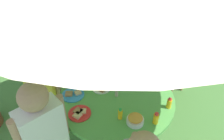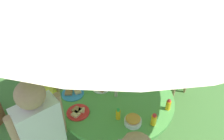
{
  "view_description": "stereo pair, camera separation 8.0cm",
  "coord_description": "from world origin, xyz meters",
  "px_view_note": "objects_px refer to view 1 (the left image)",
  "views": [
    {
      "loc": [
        -0.52,
        -1.64,
        2.3
      ],
      "look_at": [
        -0.01,
        0.16,
        0.98
      ],
      "focal_mm": 33.65,
      "sensor_mm": 36.0,
      "label": 1
    },
    {
      "loc": [
        -0.44,
        -1.66,
        2.3
      ],
      "look_at": [
        -0.01,
        0.16,
        0.98
      ],
      "focal_mm": 33.65,
      "sensor_mm": 36.0,
      "label": 2
    }
  ],
  "objects_px": {
    "wooden_chair": "(172,60)",
    "plate_front_edge": "(73,94)",
    "child_in_blue_shirt": "(95,54)",
    "child_in_white_shirt": "(43,130)",
    "dome_tent": "(112,21)",
    "juice_bottle_far_right": "(169,103)",
    "plate_mid_right": "(79,113)",
    "garden_table": "(116,105)",
    "plate_far_left": "(101,88)",
    "juice_bottle_near_left": "(87,80)",
    "juice_bottle_center_front": "(120,114)",
    "snack_bowl": "(135,120)",
    "cup_near": "(144,70)",
    "juice_bottle_near_right": "(108,69)",
    "cup_far": "(121,78)",
    "child_in_yellow_shirt": "(40,77)",
    "juice_bottle_center_back": "(156,118)"
  },
  "relations": [
    {
      "from": "plate_mid_right",
      "to": "juice_bottle_near_left",
      "type": "height_order",
      "value": "juice_bottle_near_left"
    },
    {
      "from": "wooden_chair",
      "to": "plate_mid_right",
      "type": "relative_size",
      "value": 4.46
    },
    {
      "from": "plate_mid_right",
      "to": "juice_bottle_far_right",
      "type": "xyz_separation_m",
      "value": [
        0.9,
        -0.16,
        0.05
      ]
    },
    {
      "from": "garden_table",
      "to": "wooden_chair",
      "type": "relative_size",
      "value": 1.24
    },
    {
      "from": "plate_front_edge",
      "to": "juice_bottle_near_right",
      "type": "xyz_separation_m",
      "value": [
        0.49,
        0.31,
        0.04
      ]
    },
    {
      "from": "snack_bowl",
      "to": "juice_bottle_near_left",
      "type": "height_order",
      "value": "juice_bottle_near_left"
    },
    {
      "from": "juice_bottle_near_right",
      "to": "juice_bottle_far_right",
      "type": "xyz_separation_m",
      "value": [
        0.44,
        -0.76,
        0.01
      ]
    },
    {
      "from": "plate_front_edge",
      "to": "plate_mid_right",
      "type": "height_order",
      "value": "same"
    },
    {
      "from": "garden_table",
      "to": "plate_far_left",
      "type": "relative_size",
      "value": 6.01
    },
    {
      "from": "wooden_chair",
      "to": "juice_bottle_center_back",
      "type": "height_order",
      "value": "wooden_chair"
    },
    {
      "from": "dome_tent",
      "to": "juice_bottle_near_left",
      "type": "relative_size",
      "value": 17.65
    },
    {
      "from": "snack_bowl",
      "to": "plate_mid_right",
      "type": "bearing_deg",
      "value": 152.83
    },
    {
      "from": "child_in_blue_shirt",
      "to": "dome_tent",
      "type": "bearing_deg",
      "value": 150.25
    },
    {
      "from": "snack_bowl",
      "to": "cup_far",
      "type": "height_order",
      "value": "snack_bowl"
    },
    {
      "from": "child_in_yellow_shirt",
      "to": "plate_far_left",
      "type": "bearing_deg",
      "value": 7.06
    },
    {
      "from": "plate_front_edge",
      "to": "juice_bottle_far_right",
      "type": "xyz_separation_m",
      "value": [
        0.92,
        -0.46,
        0.05
      ]
    },
    {
      "from": "cup_near",
      "to": "plate_front_edge",
      "type": "bearing_deg",
      "value": -168.71
    },
    {
      "from": "child_in_blue_shirt",
      "to": "garden_table",
      "type": "bearing_deg",
      "value": 0.0
    },
    {
      "from": "plate_mid_right",
      "to": "juice_bottle_center_front",
      "type": "bearing_deg",
      "value": -23.52
    },
    {
      "from": "child_in_blue_shirt",
      "to": "snack_bowl",
      "type": "bearing_deg",
      "value": 1.97
    },
    {
      "from": "juice_bottle_center_front",
      "to": "juice_bottle_near_right",
      "type": "bearing_deg",
      "value": 83.57
    },
    {
      "from": "dome_tent",
      "to": "child_in_blue_shirt",
      "type": "xyz_separation_m",
      "value": [
        -0.56,
        -1.06,
        -0.03
      ]
    },
    {
      "from": "cup_far",
      "to": "cup_near",
      "type": "bearing_deg",
      "value": 12.57
    },
    {
      "from": "child_in_white_shirt",
      "to": "plate_mid_right",
      "type": "distance_m",
      "value": 0.42
    },
    {
      "from": "dome_tent",
      "to": "juice_bottle_center_front",
      "type": "relative_size",
      "value": 18.01
    },
    {
      "from": "juice_bottle_near_right",
      "to": "cup_far",
      "type": "distance_m",
      "value": 0.22
    },
    {
      "from": "juice_bottle_near_right",
      "to": "juice_bottle_far_right",
      "type": "bearing_deg",
      "value": -60.2
    },
    {
      "from": "wooden_chair",
      "to": "child_in_white_shirt",
      "type": "bearing_deg",
      "value": -92.6
    },
    {
      "from": "dome_tent",
      "to": "plate_far_left",
      "type": "height_order",
      "value": "dome_tent"
    },
    {
      "from": "plate_far_left",
      "to": "cup_near",
      "type": "height_order",
      "value": "cup_near"
    },
    {
      "from": "child_in_blue_shirt",
      "to": "plate_front_edge",
      "type": "xyz_separation_m",
      "value": [
        -0.43,
        -0.81,
        0.02
      ]
    },
    {
      "from": "wooden_chair",
      "to": "plate_front_edge",
      "type": "height_order",
      "value": "wooden_chair"
    },
    {
      "from": "garden_table",
      "to": "juice_bottle_far_right",
      "type": "distance_m",
      "value": 0.59
    },
    {
      "from": "juice_bottle_near_left",
      "to": "juice_bottle_far_right",
      "type": "height_order",
      "value": "juice_bottle_near_left"
    },
    {
      "from": "snack_bowl",
      "to": "dome_tent",
      "type": "bearing_deg",
      "value": 79.18
    },
    {
      "from": "dome_tent",
      "to": "juice_bottle_near_left",
      "type": "height_order",
      "value": "dome_tent"
    },
    {
      "from": "child_in_blue_shirt",
      "to": "child_in_white_shirt",
      "type": "height_order",
      "value": "child_in_white_shirt"
    },
    {
      "from": "wooden_chair",
      "to": "cup_near",
      "type": "height_order",
      "value": "wooden_chair"
    },
    {
      "from": "child_in_yellow_shirt",
      "to": "plate_front_edge",
      "type": "relative_size",
      "value": 5.41
    },
    {
      "from": "cup_far",
      "to": "child_in_blue_shirt",
      "type": "bearing_deg",
      "value": 102.83
    },
    {
      "from": "garden_table",
      "to": "snack_bowl",
      "type": "relative_size",
      "value": 7.65
    },
    {
      "from": "dome_tent",
      "to": "juice_bottle_far_right",
      "type": "relative_size",
      "value": 18.06
    },
    {
      "from": "plate_mid_right",
      "to": "cup_far",
      "type": "xyz_separation_m",
      "value": [
        0.56,
        0.41,
        0.02
      ]
    },
    {
      "from": "plate_far_left",
      "to": "plate_mid_right",
      "type": "relative_size",
      "value": 0.92
    },
    {
      "from": "snack_bowl",
      "to": "juice_bottle_near_left",
      "type": "bearing_deg",
      "value": 116.12
    },
    {
      "from": "cup_far",
      "to": "child_in_yellow_shirt",
      "type": "bearing_deg",
      "value": 169.75
    },
    {
      "from": "child_in_blue_shirt",
      "to": "child_in_white_shirt",
      "type": "relative_size",
      "value": 0.84
    },
    {
      "from": "juice_bottle_near_right",
      "to": "wooden_chair",
      "type": "bearing_deg",
      "value": 14.16
    },
    {
      "from": "garden_table",
      "to": "snack_bowl",
      "type": "xyz_separation_m",
      "value": [
        0.06,
        -0.41,
        0.18
      ]
    },
    {
      "from": "wooden_chair",
      "to": "cup_near",
      "type": "distance_m",
      "value": 0.78
    }
  ]
}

